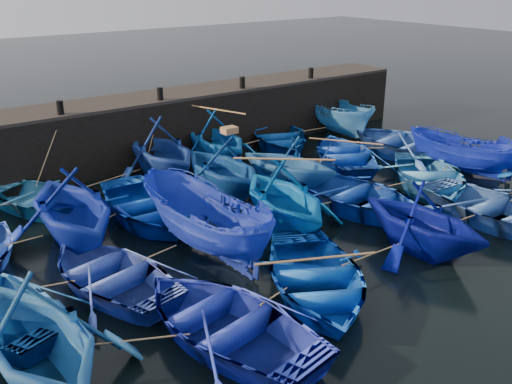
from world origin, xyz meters
TOP-DOWN VIEW (x-y plane):
  - ground at (0.00, 0.00)m, footprint 120.00×120.00m
  - quay_wall at (0.00, 10.50)m, footprint 26.00×2.50m
  - quay_top at (0.00, 10.50)m, footprint 26.00×2.50m
  - bollard_1 at (-4.00, 9.60)m, footprint 0.24×0.24m
  - bollard_2 at (0.00, 9.60)m, footprint 0.24×0.24m
  - bollard_3 at (4.00, 9.60)m, footprint 0.24×0.24m
  - bollard_4 at (8.00, 9.60)m, footprint 0.24×0.24m
  - boat_1 at (-5.52, 7.25)m, footprint 5.10×5.66m
  - boat_2 at (-0.98, 7.91)m, footprint 4.02×4.62m
  - boat_3 at (1.64, 8.17)m, footprint 4.07×4.61m
  - boat_4 at (5.14, 8.38)m, footprint 5.18×5.88m
  - boat_5 at (8.70, 8.18)m, footprint 2.64×4.98m
  - boat_7 at (-5.65, 4.39)m, footprint 4.29×4.92m
  - boat_8 at (-3.20, 4.68)m, footprint 4.01×5.34m
  - boat_9 at (-0.10, 5.00)m, footprint 3.74×4.33m
  - boat_10 at (2.22, 4.21)m, footprint 4.37×4.70m
  - boat_11 at (5.77, 4.90)m, footprint 5.23×5.75m
  - boat_12 at (8.75, 4.10)m, footprint 4.79×6.19m
  - boat_14 at (-5.82, 1.43)m, footprint 4.02×5.00m
  - boat_15 at (-2.95, 1.64)m, footprint 2.44×5.26m
  - boat_16 at (-0.19, 1.56)m, footprint 4.46×4.93m
  - boat_17 at (2.75, 1.32)m, footprint 4.36×5.61m
  - boat_18 at (6.20, 1.09)m, footprint 5.87×6.15m
  - boat_19 at (8.63, 1.39)m, footprint 3.10×4.57m
  - boat_20 at (-8.36, -1.14)m, footprint 4.15×4.73m
  - boat_21 at (-4.68, -2.06)m, footprint 4.37×5.51m
  - boat_22 at (-1.94, -1.84)m, footprint 5.36×5.91m
  - boat_23 at (2.01, -1.90)m, footprint 3.58×4.11m
  - boat_24 at (5.49, -2.00)m, footprint 3.79×5.15m
  - wooden_crate at (0.20, 5.00)m, footprint 0.51×0.40m
  - mooring_ropes at (0.14, 4.99)m, footprint 17.61×11.81m
  - loose_oars at (1.32, 3.20)m, footprint 9.97×12.09m

SIDE VIEW (x-z plane):
  - ground at x=0.00m, z-range 0.00..0.00m
  - boat_14 at x=-5.82m, z-range 0.00..0.92m
  - boat_1 at x=-5.52m, z-range 0.00..0.96m
  - boat_11 at x=5.77m, z-range 0.00..0.98m
  - boat_22 at x=-1.94m, z-range 0.00..1.00m
  - boat_4 at x=5.14m, z-range 0.00..1.01m
  - boat_21 at x=-4.68m, z-range 0.00..1.03m
  - boat_24 at x=5.49m, z-range 0.00..1.04m
  - boat_18 at x=6.20m, z-range 0.00..1.04m
  - boat_8 at x=-3.20m, z-range 0.00..1.06m
  - boat_17 at x=2.75m, z-range 0.00..1.07m
  - boat_12 at x=8.75m, z-range 0.00..1.18m
  - boat_19 at x=8.63m, z-range 0.00..1.65m
  - mooring_ropes at x=0.14m, z-range -0.17..1.93m
  - boat_5 at x=8.70m, z-range 0.00..1.83m
  - boat_15 at x=-2.95m, z-range 0.00..1.97m
  - boat_10 at x=2.22m, z-range 0.00..2.02m
  - boat_23 at x=2.01m, z-range 0.00..2.09m
  - boat_9 at x=-0.10m, z-range 0.00..2.25m
  - boat_3 at x=1.64m, z-range 0.00..2.26m
  - boat_16 at x=-0.19m, z-range 0.00..2.28m
  - boat_20 at x=-8.36m, z-range 0.00..2.36m
  - boat_2 at x=-0.98m, z-range 0.00..2.37m
  - boat_7 at x=-5.65m, z-range 0.00..2.49m
  - quay_wall at x=0.00m, z-range 0.00..2.50m
  - loose_oars at x=1.32m, z-range 0.98..2.34m
  - wooden_crate at x=0.20m, z-range 2.25..2.47m
  - quay_top at x=0.00m, z-range 2.50..2.62m
  - bollard_1 at x=-4.00m, z-range 2.62..3.12m
  - bollard_2 at x=0.00m, z-range 2.62..3.12m
  - bollard_3 at x=4.00m, z-range 2.62..3.12m
  - bollard_4 at x=8.00m, z-range 2.62..3.12m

